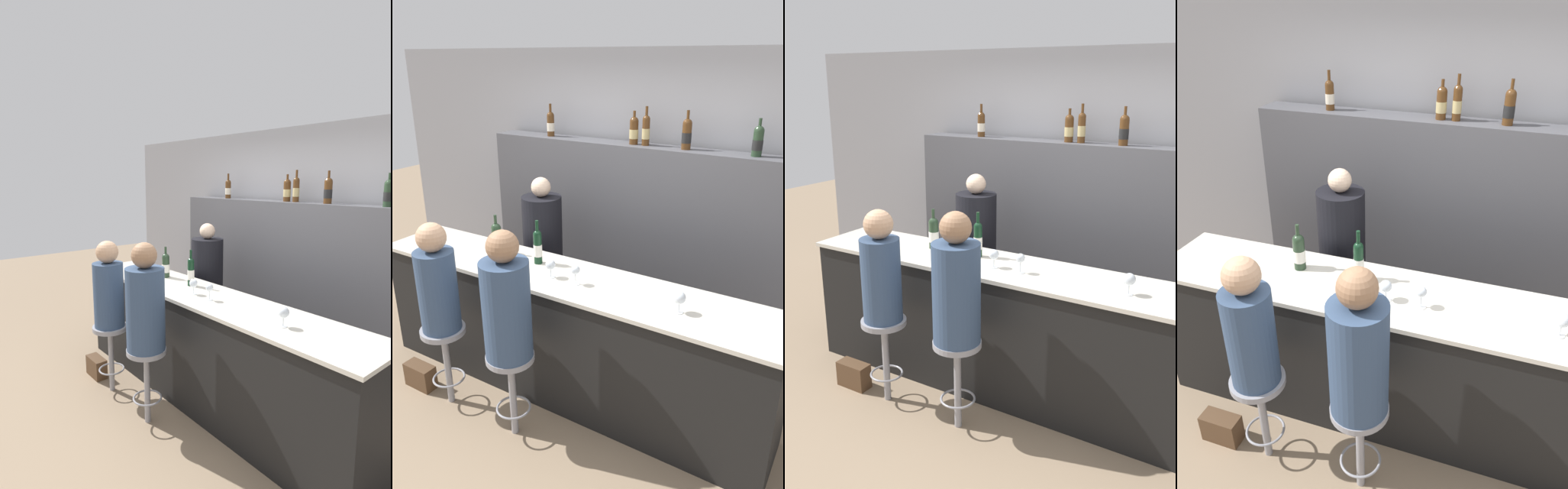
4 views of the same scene
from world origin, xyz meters
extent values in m
plane|color=#8C755B|center=(0.00, 0.00, 0.00)|extent=(16.00, 16.00, 0.00)
cube|color=gray|center=(0.00, 1.74, 1.30)|extent=(6.40, 0.05, 2.60)
cube|color=black|center=(0.00, 0.29, 0.49)|extent=(3.24, 0.58, 0.98)
cube|color=beige|center=(0.00, 0.29, 1.00)|extent=(3.28, 0.62, 0.03)
cube|color=#4C4C51|center=(0.00, 1.52, 0.90)|extent=(3.08, 0.28, 1.79)
cylinder|color=#233823|center=(-0.71, 0.38, 1.12)|extent=(0.08, 0.08, 0.21)
cylinder|color=white|center=(-0.71, 0.38, 1.11)|extent=(0.08, 0.08, 0.09)
sphere|color=#233823|center=(-0.71, 0.38, 1.23)|extent=(0.08, 0.08, 0.08)
cylinder|color=#233823|center=(-0.71, 0.38, 1.29)|extent=(0.02, 0.02, 0.09)
cylinder|color=black|center=(-0.29, 0.38, 1.13)|extent=(0.06, 0.06, 0.24)
cylinder|color=white|center=(-0.29, 0.38, 1.12)|extent=(0.07, 0.07, 0.10)
sphere|color=black|center=(-0.29, 0.38, 1.25)|extent=(0.06, 0.06, 0.06)
cylinder|color=black|center=(-0.29, 0.38, 1.31)|extent=(0.02, 0.02, 0.10)
cylinder|color=#4C2D14|center=(-0.96, 1.52, 1.89)|extent=(0.07, 0.07, 0.20)
cylinder|color=beige|center=(-0.96, 1.52, 1.88)|extent=(0.07, 0.07, 0.08)
sphere|color=#4C2D14|center=(-0.96, 1.52, 1.99)|extent=(0.07, 0.07, 0.07)
cylinder|color=#4C2D14|center=(-0.96, 1.52, 2.05)|extent=(0.02, 0.02, 0.10)
cylinder|color=#4C2D14|center=(-0.05, 1.52, 1.89)|extent=(0.08, 0.08, 0.20)
cylinder|color=tan|center=(-0.05, 1.52, 1.88)|extent=(0.08, 0.08, 0.08)
sphere|color=#4C2D14|center=(-0.05, 1.52, 1.99)|extent=(0.08, 0.08, 0.08)
cylinder|color=#4C2D14|center=(-0.05, 1.52, 2.04)|extent=(0.02, 0.02, 0.07)
cylinder|color=#4C2D14|center=(0.06, 1.52, 1.90)|extent=(0.07, 0.07, 0.22)
cylinder|color=tan|center=(0.06, 1.52, 1.89)|extent=(0.07, 0.07, 0.09)
sphere|color=#4C2D14|center=(0.06, 1.52, 2.02)|extent=(0.07, 0.07, 0.07)
cylinder|color=#4C2D14|center=(0.06, 1.52, 2.08)|extent=(0.02, 0.02, 0.10)
cylinder|color=#4C2D14|center=(0.43, 1.52, 1.90)|extent=(0.08, 0.08, 0.21)
cylinder|color=black|center=(0.43, 1.52, 1.89)|extent=(0.08, 0.08, 0.08)
sphere|color=#4C2D14|center=(0.43, 1.52, 2.00)|extent=(0.08, 0.08, 0.08)
cylinder|color=#4C2D14|center=(0.43, 1.52, 2.07)|extent=(0.02, 0.02, 0.09)
cylinder|color=silver|center=(-0.05, 0.22, 1.02)|extent=(0.07, 0.07, 0.00)
cylinder|color=silver|center=(-0.05, 0.22, 1.05)|extent=(0.01, 0.01, 0.06)
sphere|color=silver|center=(-0.05, 0.22, 1.11)|extent=(0.07, 0.07, 0.07)
cylinder|color=silver|center=(0.16, 0.22, 1.02)|extent=(0.06, 0.06, 0.00)
cylinder|color=silver|center=(0.16, 0.22, 1.06)|extent=(0.01, 0.01, 0.08)
sphere|color=silver|center=(0.16, 0.22, 1.12)|extent=(0.07, 0.07, 0.07)
cylinder|color=silver|center=(0.94, 0.22, 1.02)|extent=(0.06, 0.06, 0.00)
cylinder|color=silver|center=(0.94, 0.22, 1.05)|extent=(0.01, 0.01, 0.06)
sphere|color=silver|center=(0.94, 0.22, 1.12)|extent=(0.08, 0.08, 0.08)
cylinder|color=gray|center=(-0.67, -0.30, 0.31)|extent=(0.05, 0.05, 0.62)
torus|color=gray|center=(-0.67, -0.30, 0.22)|extent=(0.25, 0.25, 0.02)
cylinder|color=gray|center=(-0.67, -0.30, 0.64)|extent=(0.33, 0.33, 0.04)
cylinder|color=#334766|center=(-0.67, -0.30, 0.96)|extent=(0.28, 0.28, 0.61)
sphere|color=tan|center=(-0.67, -0.30, 1.37)|extent=(0.21, 0.21, 0.21)
cylinder|color=gray|center=(-0.03, -0.30, 0.31)|extent=(0.05, 0.05, 0.62)
torus|color=gray|center=(-0.03, -0.30, 0.22)|extent=(0.25, 0.25, 0.02)
cylinder|color=gray|center=(-0.03, -0.30, 0.64)|extent=(0.33, 0.33, 0.04)
cylinder|color=#334766|center=(-0.03, -0.30, 1.00)|extent=(0.32, 0.32, 0.68)
sphere|color=#936B4C|center=(-0.03, -0.30, 1.44)|extent=(0.21, 0.21, 0.21)
cylinder|color=black|center=(-0.61, 0.88, 0.69)|extent=(0.35, 0.35, 1.38)
sphere|color=beige|center=(-0.61, 0.88, 1.47)|extent=(0.17, 0.17, 0.17)
cube|color=#513823|center=(-1.02, -0.30, 0.10)|extent=(0.26, 0.12, 0.20)
camera|label=1|loc=(2.49, -1.86, 2.03)|focal=28.00mm
camera|label=2|loc=(1.83, -2.33, 2.51)|focal=35.00mm
camera|label=3|loc=(1.82, -3.01, 2.32)|focal=40.00mm
camera|label=4|loc=(0.65, -2.02, 2.69)|focal=35.00mm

